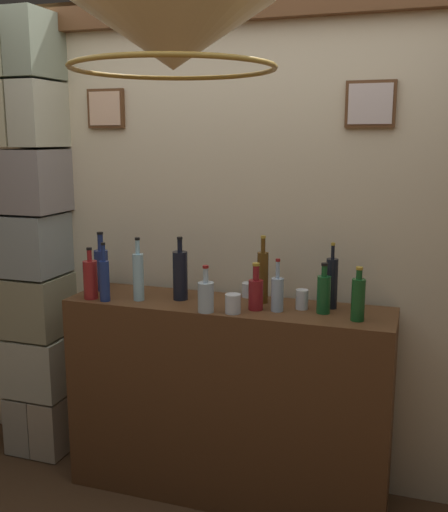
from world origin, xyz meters
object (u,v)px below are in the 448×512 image
at_px(liquor_bottle_sherry, 206,296).
at_px(liquor_bottle_tequila, 90,279).
at_px(liquor_bottle_port, 256,293).
at_px(liquor_bottle_whiskey, 277,293).
at_px(glass_tumbler_rocks, 302,299).
at_px(pendant_lamp, 173,37).
at_px(liquor_bottle_bourbon, 263,276).
at_px(liquor_bottle_scotch, 324,293).
at_px(liquor_bottle_rye, 180,275).
at_px(liquor_bottle_vodka, 101,268).
at_px(glass_tumbler_shot, 233,304).
at_px(liquor_bottle_brandy, 332,283).
at_px(liquor_bottle_amaro, 104,279).
at_px(liquor_bottle_gin, 358,298).
at_px(liquor_bottle_rum, 138,275).
at_px(glass_tumbler_highball, 249,290).

xyz_separation_m(liquor_bottle_sherry, liquor_bottle_tequila, (-0.64, 0.04, 0.03)).
bearing_deg(liquor_bottle_port, liquor_bottle_whiskey, 5.09).
bearing_deg(glass_tumbler_rocks, pendant_lamp, -103.78).
height_order(liquor_bottle_bourbon, liquor_bottle_scotch, liquor_bottle_bourbon).
bearing_deg(liquor_bottle_bourbon, glass_tumbler_rocks, -13.03).
bearing_deg(liquor_bottle_rye, pendant_lamp, -67.83).
bearing_deg(liquor_bottle_vodka, glass_tumbler_shot, -13.19).
bearing_deg(liquor_bottle_sherry, liquor_bottle_whiskey, 21.13).
relative_size(liquor_bottle_brandy, liquor_bottle_port, 1.41).
xyz_separation_m(liquor_bottle_amaro, liquor_bottle_gin, (1.24, 0.07, -0.01)).
xyz_separation_m(liquor_bottle_bourbon, liquor_bottle_brandy, (0.34, 0.01, -0.01)).
bearing_deg(liquor_bottle_amaro, liquor_bottle_rum, 23.52).
bearing_deg(liquor_bottle_gin, glass_tumbler_shot, -173.25).
bearing_deg(liquor_bottle_whiskey, glass_tumbler_rocks, 33.86).
relative_size(liquor_bottle_whiskey, glass_tumbler_rocks, 2.67).
distance_m(liquor_bottle_brandy, glass_tumbler_shot, 0.49).
distance_m(liquor_bottle_amaro, glass_tumbler_highball, 0.73).
bearing_deg(liquor_bottle_whiskey, liquor_bottle_bourbon, 131.14).
distance_m(glass_tumbler_rocks, glass_tumbler_shot, 0.34).
distance_m(liquor_bottle_sherry, liquor_bottle_scotch, 0.55).
xyz_separation_m(liquor_bottle_gin, liquor_bottle_brandy, (-0.14, 0.16, 0.02)).
bearing_deg(liquor_bottle_brandy, liquor_bottle_rye, -173.52).
bearing_deg(glass_tumbler_rocks, liquor_bottle_amaro, -169.89).
bearing_deg(liquor_bottle_whiskey, liquor_bottle_rye, 174.99).
relative_size(liquor_bottle_tequila, pendant_lamp, 0.41).
bearing_deg(liquor_bottle_brandy, liquor_bottle_amaro, -168.04).
bearing_deg(glass_tumbler_shot, liquor_bottle_scotch, 18.60).
bearing_deg(liquor_bottle_rye, glass_tumbler_highball, 26.81).
xyz_separation_m(liquor_bottle_sherry, liquor_bottle_rye, (-0.20, 0.17, 0.05)).
distance_m(glass_tumbler_rocks, pendant_lamp, 1.45).
distance_m(liquor_bottle_scotch, liquor_bottle_vodka, 1.20).
bearing_deg(liquor_bottle_sherry, liquor_bottle_rye, 140.02).
bearing_deg(liquor_bottle_sherry, glass_tumbler_rocks, 24.58).
relative_size(liquor_bottle_scotch, glass_tumbler_highball, 3.17).
xyz_separation_m(liquor_bottle_amaro, glass_tumbler_rocks, (0.96, 0.17, -0.06)).
bearing_deg(liquor_bottle_rye, liquor_bottle_gin, -5.03).
bearing_deg(liquor_bottle_port, liquor_bottle_vodka, 173.77).
distance_m(liquor_bottle_tequila, liquor_bottle_gin, 1.33).
bearing_deg(liquor_bottle_whiskey, liquor_bottle_tequila, -174.91).
height_order(liquor_bottle_scotch, pendant_lamp, pendant_lamp).
bearing_deg(glass_tumbler_rocks, glass_tumbler_shot, -149.77).
relative_size(liquor_bottle_amaro, liquor_bottle_scotch, 1.24).
bearing_deg(liquor_bottle_port, pendant_lamp, -91.85).
xyz_separation_m(liquor_bottle_brandy, glass_tumbler_highball, (-0.43, 0.07, -0.09)).
bearing_deg(liquor_bottle_vodka, liquor_bottle_brandy, 1.99).
bearing_deg(glass_tumbler_shot, pendant_lamp, -85.95).
relative_size(liquor_bottle_whiskey, liquor_bottle_port, 1.11).
relative_size(liquor_bottle_bourbon, pendant_lamp, 0.52).
xyz_separation_m(liquor_bottle_tequila, glass_tumbler_shot, (0.76, -0.02, -0.06)).
height_order(liquor_bottle_sherry, liquor_bottle_rye, liquor_bottle_rye).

